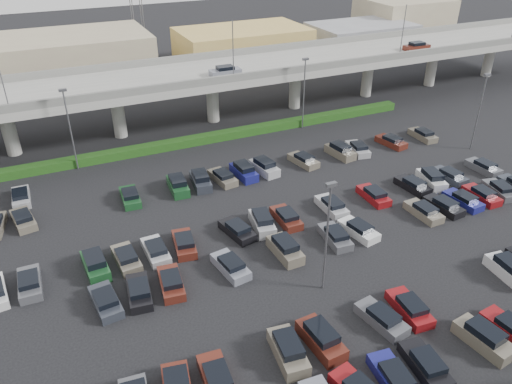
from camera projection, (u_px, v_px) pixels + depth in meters
The scene contains 6 objects.
ground at pixel (280, 239), 49.11m from camera, with size 280.00×280.00×0.00m, color black.
overpass at pixel (177, 81), 70.75m from camera, with size 150.00×13.00×15.80m.
hedge at pixel (197, 140), 68.53m from camera, with size 66.00×1.60×1.10m, color #194012.
parked_cars at pixel (301, 260), 45.19m from camera, with size 63.15×41.55×1.67m.
light_poles at pixel (232, 183), 46.08m from camera, with size 66.90×48.38×10.30m.
distant_buildings at pixel (195, 48), 100.43m from camera, with size 138.00×24.00×9.00m.
Camera 1 is at (-18.99, -35.62, 28.45)m, focal length 35.00 mm.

